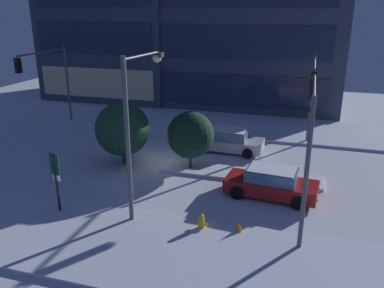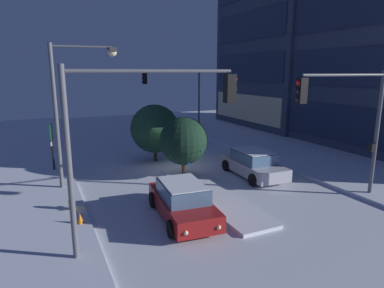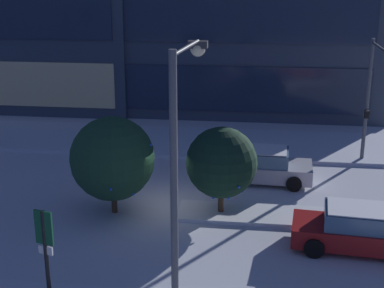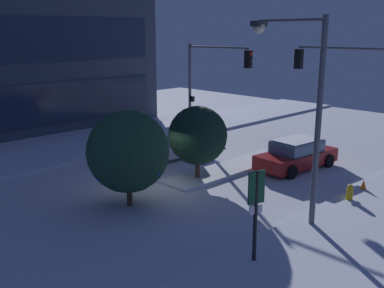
{
  "view_description": "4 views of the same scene",
  "coord_description": "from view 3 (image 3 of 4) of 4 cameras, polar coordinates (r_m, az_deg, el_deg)",
  "views": [
    {
      "loc": [
        8.79,
        -20.65,
        8.93
      ],
      "look_at": [
        3.18,
        -1.88,
        2.15
      ],
      "focal_mm": 37.04,
      "sensor_mm": 36.0,
      "label": 1
    },
    {
      "loc": [
        19.08,
        -7.44,
        5.87
      ],
      "look_at": [
        2.66,
        0.21,
        1.89
      ],
      "focal_mm": 30.95,
      "sensor_mm": 36.0,
      "label": 2
    },
    {
      "loc": [
        3.99,
        -19.81,
        9.04
      ],
      "look_at": [
        1.53,
        -0.38,
        2.81
      ],
      "focal_mm": 52.22,
      "sensor_mm": 36.0,
      "label": 3
    },
    {
      "loc": [
        -11.29,
        -14.17,
        6.67
      ],
      "look_at": [
        2.32,
        -0.25,
        1.76
      ],
      "focal_mm": 41.96,
      "sensor_mm": 36.0,
      "label": 4
    }
  ],
  "objects": [
    {
      "name": "street_lamp_arched",
      "position": [
        14.79,
        -1.02,
        0.71
      ],
      "size": [
        0.66,
        3.13,
        7.18
      ],
      "rotation": [
        0.0,
        0.0,
        1.47
      ],
      "color": "#565960",
      "rests_on": "ground"
    },
    {
      "name": "curb_strip_far",
      "position": [
        30.03,
        -0.76,
        0.25
      ],
      "size": [
        52.0,
        5.2,
        0.14
      ],
      "primitive_type": "cube",
      "color": "silver",
      "rests_on": "ground"
    },
    {
      "name": "median_strip",
      "position": [
        21.55,
        10.67,
        -7.3
      ],
      "size": [
        9.0,
        1.8,
        0.14
      ],
      "primitive_type": "cube",
      "color": "silver",
      "rests_on": "ground"
    },
    {
      "name": "decorated_tree_median",
      "position": [
        20.75,
        3.04,
        -1.91
      ],
      "size": [
        2.67,
        2.67,
        3.45
      ],
      "color": "#473323",
      "rests_on": "ground"
    },
    {
      "name": "ground",
      "position": [
        22.14,
        -3.84,
        -6.51
      ],
      "size": [
        52.0,
        52.0,
        0.0
      ],
      "primitive_type": "plane",
      "color": "silver"
    },
    {
      "name": "car_near",
      "position": [
        19.56,
        16.83,
        -8.38
      ],
      "size": [
        4.68,
        2.35,
        1.49
      ],
      "rotation": [
        0.0,
        0.0,
        -0.09
      ],
      "color": "maroon",
      "rests_on": "ground"
    },
    {
      "name": "decorated_tree_left_of_median",
      "position": [
        21.11,
        -8.13,
        -1.49
      ],
      "size": [
        3.19,
        3.19,
        3.78
      ],
      "color": "#473323",
      "rests_on": "ground"
    },
    {
      "name": "traffic_light_corner_far_right",
      "position": [
        25.56,
        18.43,
        5.63
      ],
      "size": [
        0.32,
        5.13,
        5.93
      ],
      "rotation": [
        0.0,
        0.0,
        -1.57
      ],
      "color": "#565960",
      "rests_on": "ground"
    },
    {
      "name": "parking_info_sign",
      "position": [
        15.81,
        -14.75,
        -10.05
      ],
      "size": [
        0.55,
        0.2,
        2.89
      ],
      "rotation": [
        0.0,
        0.0,
        1.31
      ],
      "color": "black",
      "rests_on": "ground"
    },
    {
      "name": "car_far",
      "position": [
        24.67,
        6.96,
        -2.23
      ],
      "size": [
        4.66,
        2.27,
        1.49
      ],
      "rotation": [
        0.0,
        0.0,
        3.1
      ],
      "color": "#B7B7C1",
      "rests_on": "ground"
    }
  ]
}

